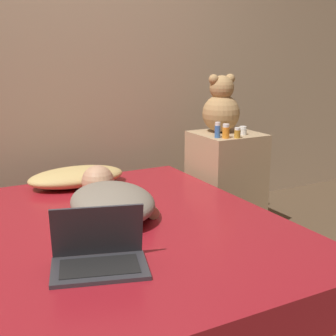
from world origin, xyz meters
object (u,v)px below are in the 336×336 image
at_px(laptop, 99,254).
at_px(bottle_blue, 218,130).
at_px(teddy_bear, 221,107).
at_px(person_lying, 111,199).
at_px(bottle_white, 243,131).
at_px(bottle_amber, 237,133).
at_px(bottle_orange, 226,131).
at_px(pillow, 77,177).

height_order(laptop, bottle_blue, bottle_blue).
relative_size(laptop, teddy_bear, 1.06).
relative_size(person_lying, bottle_white, 13.29).
xyz_separation_m(teddy_bear, bottle_amber, (-0.04, -0.24, -0.14)).
bearing_deg(bottle_orange, laptop, -144.42).
height_order(laptop, teddy_bear, teddy_bear).
bearing_deg(bottle_blue, bottle_white, 2.90).
height_order(pillow, bottle_blue, bottle_blue).
bearing_deg(laptop, bottle_white, 50.56).
xyz_separation_m(teddy_bear, bottle_blue, (-0.14, -0.17, -0.12)).
xyz_separation_m(bottle_blue, bottle_amber, (0.10, -0.07, -0.02)).
xyz_separation_m(bottle_white, bottle_amber, (-0.10, -0.08, 0.01)).
bearing_deg(bottle_amber, teddy_bear, 81.40).
xyz_separation_m(bottle_white, bottle_orange, (-0.17, -0.05, 0.02)).
bearing_deg(pillow, bottle_orange, -16.70).
bearing_deg(teddy_bear, bottle_blue, -129.58).
bearing_deg(laptop, teddy_bear, 56.56).
distance_m(pillow, teddy_bear, 1.07).
distance_m(person_lying, bottle_amber, 1.02).
bearing_deg(pillow, bottle_blue, -15.01).
relative_size(pillow, bottle_blue, 5.83).
relative_size(bottle_white, bottle_amber, 0.83).
bearing_deg(teddy_bear, person_lying, -153.16).
xyz_separation_m(person_lying, bottle_white, (1.07, 0.35, 0.21)).
xyz_separation_m(pillow, bottle_blue, (0.86, -0.23, 0.25)).
relative_size(pillow, laptop, 1.42).
bearing_deg(teddy_bear, laptop, -140.57).
bearing_deg(person_lying, bottle_orange, 26.82).
height_order(teddy_bear, bottle_orange, teddy_bear).
distance_m(pillow, bottle_blue, 0.92).
distance_m(teddy_bear, bottle_amber, 0.28).
bearing_deg(bottle_white, laptop, -146.57).
relative_size(bottle_blue, bottle_white, 1.80).
height_order(person_lying, bottle_white, bottle_white).
bearing_deg(person_lying, pillow, 98.39).
bearing_deg(pillow, person_lying, -90.05).
bearing_deg(bottle_blue, pillow, 164.99).
bearing_deg(teddy_bear, bottle_white, -66.99).
height_order(pillow, teddy_bear, teddy_bear).
xyz_separation_m(teddy_bear, bottle_orange, (-0.10, -0.21, -0.12)).
xyz_separation_m(pillow, bottle_white, (1.07, -0.22, 0.23)).
bearing_deg(bottle_white, bottle_blue, -177.10).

